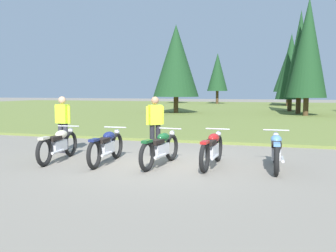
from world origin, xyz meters
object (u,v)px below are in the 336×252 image
Objects in this scene: motorcycle_red at (212,149)px; motorcycle_navy at (107,146)px; motorcycle_british_green at (161,148)px; rider_in_hivis_vest at (63,121)px; motorcycle_cream at (59,144)px; rider_checking_bike at (155,122)px; motorcycle_sky_blue at (276,151)px.

motorcycle_navy is at bearing -171.80° from motorcycle_red.
motorcycle_british_green is 1.25× the size of rider_in_hivis_vest.
motorcycle_red is at bearing -8.06° from rider_in_hivis_vest.
motorcycle_red is at bearing 8.20° from motorcycle_navy.
rider_checking_bike is at bearing 34.90° from motorcycle_cream.
motorcycle_british_green is (1.39, 0.13, 0.00)m from motorcycle_navy.
motorcycle_navy is (1.35, 0.08, 0.00)m from motorcycle_cream.
motorcycle_cream is at bearing -173.49° from motorcycle_red.
motorcycle_sky_blue is 1.26× the size of rider_checking_bike.
rider_in_hivis_vest is (-4.55, 0.65, 0.51)m from motorcycle_red.
motorcycle_cream is 1.00× the size of motorcycle_red.
motorcycle_sky_blue is at bearing -4.70° from rider_in_hivis_vest.
motorcycle_navy is 1.00× the size of motorcycle_british_green.
motorcycle_cream is 1.00× the size of motorcycle_british_green.
motorcycle_cream is 1.35m from motorcycle_navy.
rider_in_hivis_vest reaches higher than motorcycle_cream.
motorcycle_navy is at bearing -172.69° from motorcycle_sky_blue.
motorcycle_british_green is 1.25× the size of rider_checking_bike.
motorcycle_sky_blue is at bearing 8.32° from motorcycle_british_green.
rider_checking_bike reaches higher than motorcycle_red.
rider_checking_bike is (0.81, 1.43, 0.51)m from motorcycle_navy.
rider_in_hivis_vest reaches higher than motorcycle_sky_blue.
motorcycle_sky_blue is at bearing 5.73° from motorcycle_red.
rider_in_hivis_vest is at bearing 164.94° from motorcycle_british_green.
motorcycle_navy is 1.26× the size of rider_in_hivis_vest.
motorcycle_british_green is at bearing -15.06° from rider_in_hivis_vest.
motorcycle_cream is 1.00× the size of motorcycle_sky_blue.
motorcycle_british_green is at bearing -171.68° from motorcycle_sky_blue.
motorcycle_cream and motorcycle_sky_blue have the same top height.
motorcycle_navy is at bearing -174.66° from motorcycle_british_green.
motorcycle_sky_blue is (1.48, 0.15, 0.00)m from motorcycle_red.
motorcycle_navy is at bearing -27.99° from rider_in_hivis_vest.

